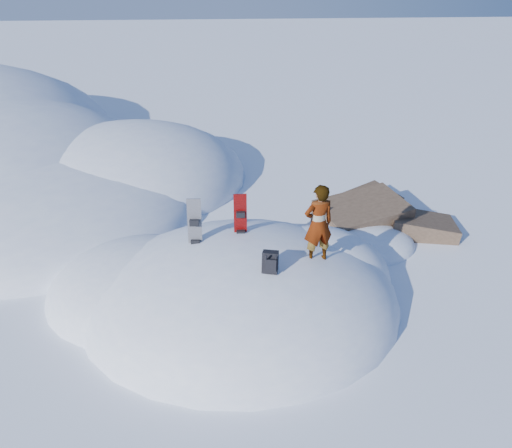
{
  "coord_description": "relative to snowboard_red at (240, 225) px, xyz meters",
  "views": [
    {
      "loc": [
        -0.37,
        -8.98,
        6.82
      ],
      "look_at": [
        0.34,
        0.3,
        1.86
      ],
      "focal_mm": 35.0,
      "sensor_mm": 36.0,
      "label": 1
    }
  ],
  "objects": [
    {
      "name": "snow_mound",
      "position": [
        -0.2,
        -0.47,
        -1.63
      ],
      "size": [
        8.0,
        6.0,
        3.0
      ],
      "color": "white",
      "rests_on": "ground"
    },
    {
      "name": "backpack",
      "position": [
        0.51,
        -1.54,
        -0.02
      ],
      "size": [
        0.36,
        0.4,
        0.51
      ],
      "rotation": [
        0.0,
        0.0,
        -0.22
      ],
      "color": "black",
      "rests_on": "snow_mound"
    },
    {
      "name": "ground",
      "position": [
        -0.03,
        -0.71,
        -1.63
      ],
      "size": [
        120.0,
        120.0,
        0.0
      ],
      "primitive_type": "plane",
      "color": "white",
      "rests_on": "ground"
    },
    {
      "name": "person",
      "position": [
        1.53,
        -0.97,
        0.48
      ],
      "size": [
        0.7,
        0.55,
        1.71
      ],
      "primitive_type": "imported",
      "rotation": [
        0.0,
        0.0,
        3.38
      ],
      "color": "slate",
      "rests_on": "snow_mound"
    },
    {
      "name": "gear_pile",
      "position": [
        -2.66,
        -1.58,
        -1.52
      ],
      "size": [
        0.86,
        0.68,
        0.22
      ],
      "rotation": [
        0.0,
        0.0,
        0.45
      ],
      "color": "black",
      "rests_on": "ground"
    },
    {
      "name": "rock_outcrop",
      "position": [
        3.69,
        2.29,
        -1.61
      ],
      "size": [
        4.68,
        4.41,
        1.68
      ],
      "color": "brown",
      "rests_on": "ground"
    },
    {
      "name": "snowboard_red",
      "position": [
        0.0,
        0.0,
        0.0
      ],
      "size": [
        0.29,
        0.14,
        1.54
      ],
      "rotation": [
        0.0,
        0.0,
        0.02
      ],
      "color": "#AD0909",
      "rests_on": "snow_mound"
    },
    {
      "name": "snowboard_dark",
      "position": [
        -0.99,
        -0.3,
        -0.02
      ],
      "size": [
        0.31,
        0.27,
        1.6
      ],
      "rotation": [
        0.0,
        0.0,
        -0.06
      ],
      "color": "black",
      "rests_on": "snow_mound"
    }
  ]
}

